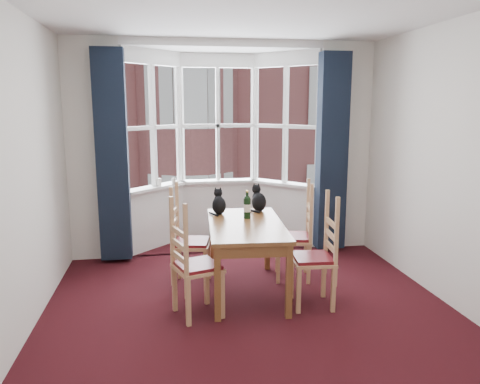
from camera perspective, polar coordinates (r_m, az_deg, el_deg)
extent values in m
plane|color=black|center=(4.42, 2.10, -16.10)|extent=(4.50, 4.50, 0.00)
plane|color=white|center=(4.02, 2.39, 22.28)|extent=(4.50, 4.50, 0.00)
plane|color=silver|center=(4.09, -26.39, 1.27)|extent=(0.00, 4.50, 4.50)
plane|color=silver|center=(4.80, 26.36, 2.51)|extent=(0.00, 4.50, 4.50)
plane|color=silver|center=(1.89, 16.05, -7.99)|extent=(4.00, 0.00, 4.00)
cube|color=silver|center=(6.20, -17.27, 4.76)|extent=(0.70, 0.12, 2.80)
cube|color=silver|center=(6.61, 12.48, 5.33)|extent=(0.70, 0.12, 2.80)
cube|color=black|center=(6.00, -15.30, 4.20)|extent=(0.38, 0.22, 2.60)
cube|color=black|center=(6.36, 11.13, 4.73)|extent=(0.38, 0.22, 2.60)
cube|color=brown|center=(4.92, 0.73, -4.04)|extent=(0.86, 1.48, 0.04)
cube|color=brown|center=(4.39, -2.77, -11.16)|extent=(0.06, 0.06, 0.72)
cube|color=brown|center=(5.64, -3.40, -6.12)|extent=(0.06, 0.06, 0.72)
cube|color=brown|center=(4.46, 5.99, -10.81)|extent=(0.06, 0.06, 0.72)
cube|color=brown|center=(5.70, 3.36, -5.94)|extent=(0.06, 0.06, 0.72)
cube|color=tan|center=(4.48, -5.20, -9.05)|extent=(0.51, 0.52, 0.06)
cube|color=#5D0F15|center=(4.48, -5.20, -8.87)|extent=(0.46, 0.47, 0.03)
cube|color=tan|center=(5.21, -5.92, -6.21)|extent=(0.47, 0.49, 0.06)
cube|color=#5D0F15|center=(5.21, -5.92, -6.05)|extent=(0.43, 0.44, 0.03)
cube|color=tan|center=(4.73, 8.82, -8.08)|extent=(0.43, 0.45, 0.06)
cube|color=#5D0F15|center=(4.72, 8.83, -7.90)|extent=(0.39, 0.41, 0.03)
cube|color=tan|center=(5.42, 6.47, -5.56)|extent=(0.48, 0.49, 0.06)
cube|color=#5D0F15|center=(5.41, 6.47, -5.41)|extent=(0.43, 0.45, 0.03)
ellipsoid|color=black|center=(5.30, -2.58, -1.66)|extent=(0.16, 0.21, 0.21)
sphere|color=black|center=(5.35, -2.69, -0.11)|extent=(0.10, 0.10, 0.10)
cone|color=black|center=(5.33, -2.99, 0.39)|extent=(0.04, 0.04, 0.04)
cone|color=black|center=(5.34, -2.40, 0.41)|extent=(0.04, 0.04, 0.04)
ellipsoid|color=black|center=(5.45, 2.33, -1.25)|extent=(0.21, 0.25, 0.22)
sphere|color=black|center=(5.49, 2.00, 0.33)|extent=(0.12, 0.12, 0.10)
cone|color=black|center=(5.47, 1.73, 0.85)|extent=(0.04, 0.04, 0.05)
cone|color=black|center=(5.50, 2.28, 0.89)|extent=(0.04, 0.04, 0.05)
cylinder|color=black|center=(5.10, 0.88, -2.00)|extent=(0.08, 0.08, 0.22)
sphere|color=black|center=(5.08, 0.88, -0.84)|extent=(0.07, 0.07, 0.07)
cylinder|color=black|center=(5.07, 0.88, -0.38)|extent=(0.03, 0.03, 0.09)
cylinder|color=gold|center=(5.06, 0.88, 0.09)|extent=(0.03, 0.03, 0.02)
cylinder|color=silver|center=(5.10, 0.88, -1.94)|extent=(0.08, 0.08, 0.08)
cylinder|color=white|center=(6.55, -9.83, 1.18)|extent=(0.06, 0.06, 0.11)
cylinder|color=white|center=(6.58, -8.08, 1.25)|extent=(0.06, 0.06, 0.10)
plane|color=#333335|center=(37.00, -7.82, -1.85)|extent=(80.00, 80.00, 0.00)
cube|color=#8E4B49|center=(18.16, -6.82, 7.52)|extent=(18.00, 6.00, 14.00)
cylinder|color=#8E4B49|center=(15.17, -6.31, 6.91)|extent=(3.20, 3.20, 14.00)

